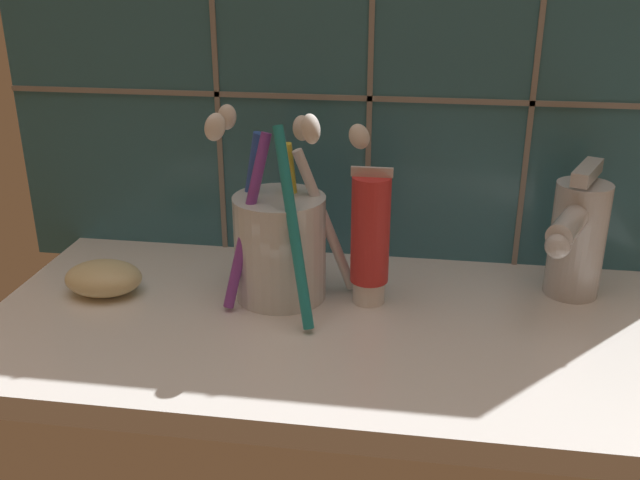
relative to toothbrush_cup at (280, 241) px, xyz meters
The scene contains 6 objects.
sink_counter 8.92cm from the toothbrush_cup, 36.09° to the right, with size 58.53×28.90×2.00cm, color white.
tile_wall_backsplash 20.25cm from the toothbrush_cup, 64.81° to the left, with size 68.53×1.72×46.98cm.
toothbrush_cup is the anchor object (origin of this frame).
toothpaste_tube 7.81cm from the toothbrush_cup, ahead, with size 3.47×3.30×12.20cm.
sink_faucet 25.59cm from the toothbrush_cup, ahead, with size 6.36×11.17×11.88cm.
soap_bar 16.35cm from the toothbrush_cup, behind, with size 6.92×5.38×2.93cm, color beige.
Camera 1 is at (6.87, -52.13, 30.62)cm, focal length 40.00 mm.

